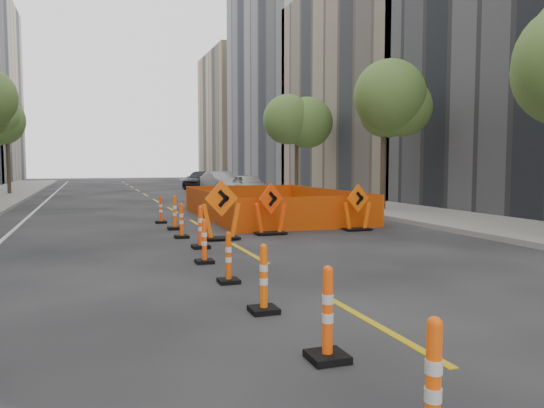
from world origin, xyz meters
name	(u,v)px	position (x,y,z in m)	size (l,w,h in m)	color
ground_plane	(316,291)	(0.00, 0.00, 0.00)	(140.00, 140.00, 0.00)	black
sidewalk_right	(395,210)	(9.00, 12.00, 0.07)	(4.00, 90.00, 0.15)	gray
bld_right_c	(404,91)	(17.00, 23.80, 7.00)	(12.00, 16.00, 14.00)	gray
bld_right_d	(310,81)	(17.00, 40.20, 10.00)	(12.00, 18.00, 20.00)	gray
bld_right_e	(254,117)	(17.00, 58.60, 8.00)	(12.00, 14.00, 16.00)	tan
tree_l_d	(7,125)	(-8.40, 30.00, 4.53)	(2.80, 2.80, 5.95)	#382B1E
tree_r_b	(384,106)	(8.40, 12.00, 4.53)	(2.80, 2.80, 5.95)	#382B1E
tree_r_c	(297,123)	(8.40, 22.00, 4.53)	(2.80, 2.80, 5.95)	#382B1E
channelizer_0	(433,388)	(-1.22, -4.81, 0.52)	(0.41, 0.41, 1.04)	#FF540A
channelizer_1	(328,313)	(-1.13, -2.85, 0.52)	(0.41, 0.41, 1.03)	#FD4E0A
channelizer_2	(264,278)	(-1.20, -0.89, 0.49)	(0.39, 0.39, 0.99)	#ED5A09
channelizer_3	(229,257)	(-1.21, 1.08, 0.46)	(0.36, 0.36, 0.92)	#D54A08
channelizer_4	(204,241)	(-1.23, 3.04, 0.47)	(0.37, 0.37, 0.94)	#FF4A0A
channelizer_5	(201,227)	(-0.92, 5.00, 0.54)	(0.42, 0.42, 1.07)	#FC460A
channelizer_6	(181,221)	(-1.07, 6.96, 0.49)	(0.39, 0.39, 0.99)	#F2490A
channelizer_7	(175,212)	(-0.96, 8.92, 0.55)	(0.43, 0.43, 1.09)	#DE5509
channelizer_8	(161,210)	(-1.15, 10.89, 0.48)	(0.38, 0.38, 0.95)	red
chevron_sign_left	(221,210)	(-0.10, 6.23, 0.82)	(1.09, 0.66, 1.64)	#FF5C0A
chevron_sign_center	(271,209)	(1.54, 6.83, 0.76)	(1.02, 0.61, 1.53)	#FD420A
chevron_sign_right	(357,207)	(4.42, 6.84, 0.73)	(0.97, 0.58, 1.45)	#ED5809
safety_fence	(270,203)	(3.14, 11.61, 0.53)	(5.03, 8.56, 1.07)	orange
parked_car_near	(249,185)	(6.10, 24.44, 0.71)	(1.67, 4.15, 1.41)	#B5B5B7
parked_car_mid	(220,182)	(5.50, 29.76, 0.74)	(1.57, 4.50, 1.48)	#99989D
parked_car_far	(200,180)	(5.10, 35.06, 0.71)	(1.99, 4.91, 1.42)	black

